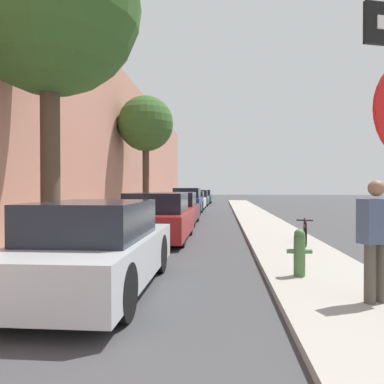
{
  "coord_description": "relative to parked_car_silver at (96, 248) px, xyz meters",
  "views": [
    {
      "loc": [
        1.13,
        0.51,
        1.64
      ],
      "look_at": [
        0.29,
        10.83,
        1.49
      ],
      "focal_mm": 34.16,
      "sensor_mm": 36.0,
      "label": 1
    }
  ],
  "objects": [
    {
      "name": "sidewalk_left",
      "position": [
        -2.08,
        9.95,
        -0.61
      ],
      "size": [
        2.0,
        52.0,
        0.12
      ],
      "color": "#9E998E",
      "rests_on": "ground"
    },
    {
      "name": "parked_car_white",
      "position": [
        -0.19,
        20.92,
        -0.05
      ],
      "size": [
        1.88,
        3.99,
        1.28
      ],
      "color": "black",
      "rests_on": "ground"
    },
    {
      "name": "street_tree_far",
      "position": [
        -1.77,
        12.15,
        4.01
      ],
      "size": [
        2.71,
        2.71,
        5.97
      ],
      "color": "#4C3A2B",
      "rests_on": "sidewalk_left"
    },
    {
      "name": "fire_hydrant",
      "position": [
        3.27,
        0.75,
        -0.14
      ],
      "size": [
        0.42,
        0.19,
        0.8
      ],
      "color": "#47703D",
      "rests_on": "sidewalk_right"
    },
    {
      "name": "parked_car_grey",
      "position": [
        -0.09,
        26.28,
        -0.04
      ],
      "size": [
        1.82,
        3.97,
        1.35
      ],
      "color": "black",
      "rests_on": "ground"
    },
    {
      "name": "parked_car_navy",
      "position": [
        -0.08,
        16.14,
        0.07
      ],
      "size": [
        1.69,
        4.18,
        1.56
      ],
      "color": "black",
      "rests_on": "ground"
    },
    {
      "name": "building_facade_left",
      "position": [
        -3.43,
        9.95,
        3.12
      ],
      "size": [
        0.7,
        52.0,
        7.59
      ],
      "color": "tan",
      "rests_on": "ground"
    },
    {
      "name": "pedestrian",
      "position": [
        3.97,
        -0.61,
        0.34
      ],
      "size": [
        0.5,
        0.38,
        1.6
      ],
      "rotation": [
        0.0,
        0.0,
        -2.77
      ],
      "color": "#4C473D",
      "rests_on": "sidewalk_right"
    },
    {
      "name": "parked_car_teal",
      "position": [
        -0.0,
        31.15,
        -0.04
      ],
      "size": [
        1.87,
        4.16,
        1.33
      ],
      "color": "black",
      "rests_on": "ground"
    },
    {
      "name": "parked_car_maroon",
      "position": [
        -0.05,
        10.31,
        -0.01
      ],
      "size": [
        1.87,
        4.06,
        1.4
      ],
      "color": "black",
      "rests_on": "ground"
    },
    {
      "name": "parked_car_silver",
      "position": [
        0.0,
        0.0,
        0.0
      ],
      "size": [
        1.74,
        4.13,
        1.41
      ],
      "color": "black",
      "rests_on": "ground"
    },
    {
      "name": "ground_plane",
      "position": [
        0.82,
        9.95,
        -0.67
      ],
      "size": [
        120.0,
        120.0,
        0.0
      ],
      "primitive_type": "plane",
      "color": "#3D3D3F"
    },
    {
      "name": "bicycle",
      "position": [
        4.17,
        4.38,
        -0.22
      ],
      "size": [
        0.46,
        1.58,
        0.65
      ],
      "rotation": [
        0.0,
        0.0,
        -0.19
      ],
      "color": "black",
      "rests_on": "sidewalk_right"
    },
    {
      "name": "street_tree_near",
      "position": [
        -1.55,
        1.67,
        4.67
      ],
      "size": [
        3.72,
        3.72,
        7.13
      ],
      "color": "#4C3A2B",
      "rests_on": "sidewalk_left"
    },
    {
      "name": "parked_car_red",
      "position": [
        0.03,
        5.41,
        0.01
      ],
      "size": [
        1.88,
        4.07,
        1.45
      ],
      "color": "black",
      "rests_on": "ground"
    },
    {
      "name": "sidewalk_right",
      "position": [
        3.72,
        9.95,
        -0.61
      ],
      "size": [
        2.0,
        52.0,
        0.12
      ],
      "color": "#9E998E",
      "rests_on": "ground"
    }
  ]
}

